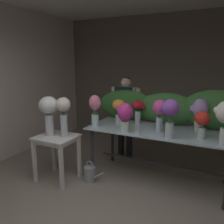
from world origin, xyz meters
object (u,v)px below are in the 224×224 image
vase_sunset_hydrangea (119,108)px  vase_rosy_peonies (95,108)px  vase_lilac_freesia (200,112)px  vase_cream_lisianthus_tall (63,112)px  vase_crimson_stock (138,109)px  florist (125,109)px  side_table_white (57,143)px  vase_violet_roses (170,113)px  vase_fuchsia_dahlias (160,112)px  vase_magenta_ranunculus (125,115)px  vase_white_roses_tall (49,110)px  vase_scarlet_carnations (202,122)px  watering_can (90,173)px  display_table_glass (159,137)px

vase_sunset_hydrangea → vase_rosy_peonies: (-0.27, -0.31, 0.04)m
vase_lilac_freesia → vase_rosy_peonies: vase_rosy_peonies is taller
vase_sunset_hydrangea → vase_cream_lisianthus_tall: (-0.64, -0.65, 0.00)m
vase_crimson_stock → florist: bearing=131.2°
side_table_white → vase_cream_lisianthus_tall: size_ratio=1.19×
side_table_white → vase_sunset_hydrangea: size_ratio=1.77×
side_table_white → vase_violet_roses: vase_violet_roses is taller
vase_crimson_stock → vase_fuchsia_dahlias: 0.54m
florist → vase_magenta_ranunculus: florist is taller
vase_crimson_stock → vase_fuchsia_dahlias: (0.45, -0.30, 0.05)m
vase_magenta_ranunculus → vase_white_roses_tall: size_ratio=0.69×
side_table_white → vase_fuchsia_dahlias: bearing=20.5°
vase_rosy_peonies → vase_scarlet_carnations: bearing=3.6°
vase_white_roses_tall → florist: bearing=61.8°
watering_can → display_table_glass: bearing=27.3°
vase_fuchsia_dahlias → vase_scarlet_carnations: (0.60, -0.07, -0.07)m
vase_rosy_peonies → vase_white_roses_tall: bearing=-147.8°
vase_sunset_hydrangea → vase_cream_lisianthus_tall: size_ratio=0.67×
vase_cream_lisianthus_tall → vase_rosy_peonies: bearing=42.0°
vase_magenta_ranunculus → vase_violet_roses: (0.67, -0.02, 0.09)m
vase_magenta_ranunculus → vase_lilac_freesia: bearing=28.1°
vase_lilac_freesia → vase_fuchsia_dahlias: bearing=-151.0°
vase_cream_lisianthus_tall → side_table_white: bearing=-155.9°
florist → vase_sunset_hydrangea: (0.16, -0.66, 0.14)m
vase_violet_roses → watering_can: (-1.20, -0.12, -1.08)m
display_table_glass → vase_violet_roses: bearing=-58.4°
vase_crimson_stock → watering_can: 1.31m
florist → vase_sunset_hydrangea: 0.69m
side_table_white → watering_can: (0.50, 0.18, -0.49)m
vase_crimson_stock → vase_violet_roses: (0.65, -0.56, 0.10)m
florist → vase_cream_lisianthus_tall: bearing=-110.4°
watering_can → vase_lilac_freesia: bearing=24.0°
vase_white_roses_tall → vase_magenta_ranunculus: bearing=15.6°
vase_scarlet_carnations → vase_crimson_stock: bearing=160.7°
vase_fuchsia_dahlias → vase_scarlet_carnations: bearing=-6.6°
vase_lilac_freesia → vase_cream_lisianthus_tall: vase_lilac_freesia is taller
side_table_white → vase_cream_lisianthus_tall: 0.52m
vase_violet_roses → florist: bearing=135.9°
florist → vase_magenta_ranunculus: 1.13m
vase_fuchsia_dahlias → watering_can: 1.48m
vase_cream_lisianthus_tall → florist: bearing=69.6°
vase_cream_lisianthus_tall → vase_violet_roses: bearing=8.8°
display_table_glass → vase_lilac_freesia: size_ratio=4.43×
vase_sunset_hydrangea → vase_scarlet_carnations: vase_sunset_hydrangea is taller
display_table_glass → vase_violet_roses: 0.64m
vase_rosy_peonies → vase_sunset_hydrangea: bearing=48.7°
florist → display_table_glass: bearing=-38.3°
display_table_glass → vase_white_roses_tall: size_ratio=3.50×
vase_crimson_stock → vase_rosy_peonies: bearing=-139.7°
side_table_white → vase_crimson_stock: vase_crimson_stock is taller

